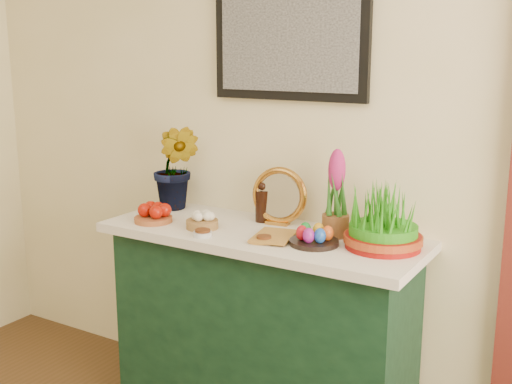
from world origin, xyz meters
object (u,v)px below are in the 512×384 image
wheatgrass_sabzeh (384,221)px  book (256,234)px  hyacinth_green (176,153)px  mirror (279,197)px  sideboard (262,332)px

wheatgrass_sabzeh → book: bearing=-164.5°
hyacinth_green → mirror: size_ratio=2.09×
mirror → wheatgrass_sabzeh: (0.52, -0.10, -0.01)m
sideboard → mirror: bearing=87.8°
sideboard → book: book is taller
book → mirror: bearing=83.1°
sideboard → hyacinth_green: hyacinth_green is taller
hyacinth_green → book: bearing=-33.8°
sideboard → book: bearing=-74.3°
sideboard → mirror: size_ratio=4.98×
book → wheatgrass_sabzeh: wheatgrass_sabzeh is taller
wheatgrass_sabzeh → sideboard: bearing=-175.7°
book → hyacinth_green: bearing=147.3°
mirror → wheatgrass_sabzeh: 0.53m
hyacinth_green → sideboard: bearing=-25.3°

